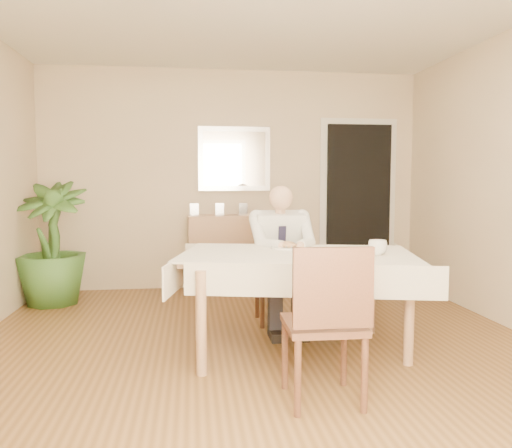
{
  "coord_description": "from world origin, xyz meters",
  "views": [
    {
      "loc": [
        -0.5,
        -3.51,
        1.29
      ],
      "look_at": [
        0.0,
        0.35,
        0.95
      ],
      "focal_mm": 35.0,
      "sensor_mm": 36.0,
      "label": 1
    }
  ],
  "objects": [
    {
      "name": "room",
      "position": [
        0.0,
        0.0,
        1.3
      ],
      "size": [
        5.0,
        5.02,
        2.6
      ],
      "color": "brown",
      "rests_on": "ground"
    },
    {
      "name": "window",
      "position": [
        0.0,
        -2.47,
        1.45
      ],
      "size": [
        1.34,
        0.04,
        1.44
      ],
      "color": "silver",
      "rests_on": "room"
    },
    {
      "name": "doorway",
      "position": [
        1.55,
        2.46,
        1.0
      ],
      "size": [
        0.96,
        0.07,
        2.1
      ],
      "color": "silver",
      "rests_on": "ground"
    },
    {
      "name": "mirror",
      "position": [
        0.01,
        2.47,
        1.55
      ],
      "size": [
        0.86,
        0.04,
        0.76
      ],
      "color": "silver",
      "rests_on": "room"
    },
    {
      "name": "dining_table",
      "position": [
        0.28,
        0.1,
        0.67
      ],
      "size": [
        1.93,
        1.38,
        0.75
      ],
      "rotation": [
        0.0,
        0.0,
        -0.22
      ],
      "color": "#8E6B4E",
      "rests_on": "ground"
    },
    {
      "name": "chair_far",
      "position": [
        0.28,
        0.98,
        0.47
      ],
      "size": [
        0.44,
        0.44,
        0.85
      ],
      "rotation": [
        0.0,
        0.0,
        0.1
      ],
      "color": "#492718",
      "rests_on": "ground"
    },
    {
      "name": "chair_near",
      "position": [
        0.25,
        -0.82,
        0.53
      ],
      "size": [
        0.45,
        0.45,
        0.93
      ],
      "rotation": [
        0.0,
        0.0,
        -0.03
      ],
      "color": "#492718",
      "rests_on": "ground"
    },
    {
      "name": "seated_man",
      "position": [
        0.28,
        0.69,
        0.69
      ],
      "size": [
        0.48,
        0.72,
        1.24
      ],
      "color": "white",
      "rests_on": "ground"
    },
    {
      "name": "plate",
      "position": [
        0.25,
        0.34,
        0.76
      ],
      "size": [
        0.26,
        0.26,
        0.02
      ],
      "primitive_type": "cylinder",
      "color": "white",
      "rests_on": "dining_table"
    },
    {
      "name": "food",
      "position": [
        0.25,
        0.34,
        0.78
      ],
      "size": [
        0.14,
        0.14,
        0.06
      ],
      "primitive_type": "ellipsoid",
      "color": "#966D46",
      "rests_on": "dining_table"
    },
    {
      "name": "knife",
      "position": [
        0.29,
        0.28,
        0.78
      ],
      "size": [
        0.01,
        0.13,
        0.01
      ],
      "primitive_type": "cylinder",
      "rotation": [
        1.57,
        0.0,
        0.0
      ],
      "color": "silver",
      "rests_on": "dining_table"
    },
    {
      "name": "fork",
      "position": [
        0.21,
        0.28,
        0.78
      ],
      "size": [
        0.01,
        0.13,
        0.01
      ],
      "primitive_type": "cylinder",
      "rotation": [
        1.57,
        0.0,
        0.0
      ],
      "color": "silver",
      "rests_on": "dining_table"
    },
    {
      "name": "coffee_mug",
      "position": [
        0.84,
        -0.06,
        0.81
      ],
      "size": [
        0.15,
        0.15,
        0.11
      ],
      "primitive_type": "imported",
      "rotation": [
        0.0,
        0.0,
        -0.15
      ],
      "color": "white",
      "rests_on": "dining_table"
    },
    {
      "name": "sideboard",
      "position": [
        0.01,
        2.32,
        0.44
      ],
      "size": [
        1.12,
        0.41,
        0.89
      ],
      "primitive_type": "cube",
      "rotation": [
        0.0,
        0.0,
        0.03
      ],
      "color": "#8E6B4E",
      "rests_on": "ground"
    },
    {
      "name": "photo_frame_left",
      "position": [
        -0.47,
        2.33,
        0.96
      ],
      "size": [
        0.1,
        0.02,
        0.14
      ],
      "primitive_type": "cube",
      "color": "silver",
      "rests_on": "sideboard"
    },
    {
      "name": "photo_frame_center",
      "position": [
        -0.17,
        2.34,
        0.96
      ],
      "size": [
        0.1,
        0.02,
        0.14
      ],
      "primitive_type": "cube",
      "color": "silver",
      "rests_on": "sideboard"
    },
    {
      "name": "photo_frame_right",
      "position": [
        0.1,
        2.33,
        0.96
      ],
      "size": [
        0.1,
        0.02,
        0.14
      ],
      "primitive_type": "cube",
      "color": "silver",
      "rests_on": "sideboard"
    },
    {
      "name": "potted_palm",
      "position": [
        -1.95,
        1.87,
        0.64
      ],
      "size": [
        0.8,
        0.8,
        1.29
      ],
      "primitive_type": "imported",
      "rotation": [
        0.0,
        0.0,
        -0.11
      ],
      "color": "#2D521C",
      "rests_on": "ground"
    }
  ]
}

